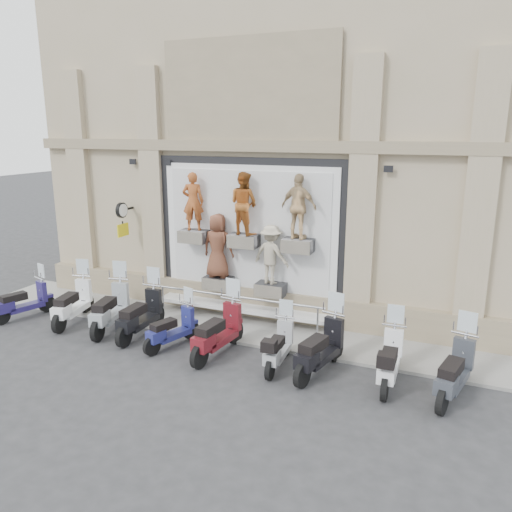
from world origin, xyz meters
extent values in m
plane|color=#2E2E31|center=(0.00, 0.00, 0.00)|extent=(90.00, 90.00, 0.00)
cube|color=#98958F|center=(0.00, 2.10, 0.04)|extent=(16.00, 2.20, 0.08)
cube|color=black|center=(0.00, 2.96, 2.40)|extent=(5.60, 0.10, 4.30)
cube|color=white|center=(0.00, 2.90, 2.40)|extent=(5.10, 0.06, 3.90)
cube|color=white|center=(0.00, 2.86, 2.40)|extent=(4.70, 0.04, 3.60)
cube|color=white|center=(0.00, 2.55, 0.42)|extent=(5.10, 0.75, 0.10)
cube|color=#28282B|center=(-1.55, 2.59, 2.33)|extent=(0.80, 0.50, 0.35)
imported|color=#BA5A27|center=(-1.55, 2.59, 3.32)|extent=(0.69, 0.57, 1.64)
cube|color=#28282B|center=(0.00, 2.59, 2.33)|extent=(0.80, 0.50, 0.35)
imported|color=#93501E|center=(0.00, 2.59, 3.35)|extent=(0.98, 0.87, 1.69)
cube|color=#28282B|center=(1.55, 2.59, 2.33)|extent=(0.80, 0.50, 0.35)
imported|color=tan|center=(1.55, 2.59, 3.35)|extent=(1.06, 0.61, 1.69)
cube|color=#28282B|center=(-0.80, 2.59, 1.02)|extent=(0.80, 0.50, 0.35)
imported|color=brown|center=(-0.80, 2.59, 2.11)|extent=(0.92, 0.62, 1.82)
cube|color=#28282B|center=(0.80, 2.59, 1.02)|extent=(0.80, 0.50, 0.35)
imported|color=#C1B499|center=(0.80, 2.59, 2.01)|extent=(1.15, 0.81, 1.62)
cube|color=black|center=(-3.90, 2.72, 2.95)|extent=(0.06, 0.56, 0.06)
cylinder|color=black|center=(-3.90, 2.45, 2.95)|extent=(0.10, 0.46, 0.46)
cube|color=yellow|center=(-3.90, 2.45, 2.35)|extent=(0.04, 0.50, 0.38)
camera|label=1|loc=(5.39, -9.58, 5.27)|focal=35.00mm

